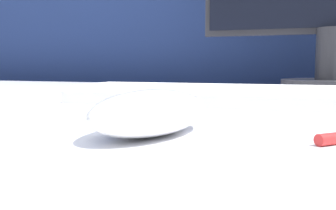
% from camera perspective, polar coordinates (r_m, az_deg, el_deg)
% --- Properties ---
extents(partition_panel, '(5.00, 0.03, 1.48)m').
position_cam_1_polar(partition_panel, '(1.12, 10.61, 2.47)').
color(partition_panel, navy).
rests_on(partition_panel, ground_plane).
extents(computer_mouse_near, '(0.09, 0.13, 0.03)m').
position_cam_1_polar(computer_mouse_near, '(0.29, -2.46, -1.04)').
color(computer_mouse_near, white).
rests_on(computer_mouse_near, desk).
extents(keyboard, '(0.39, 0.13, 0.02)m').
position_cam_1_polar(keyboard, '(0.51, 7.02, 1.43)').
color(keyboard, silver).
rests_on(keyboard, desk).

